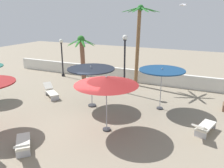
% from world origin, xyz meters
% --- Properties ---
extents(ground_plane, '(56.00, 56.00, 0.00)m').
position_xyz_m(ground_plane, '(0.00, 0.00, 0.00)').
color(ground_plane, gray).
extents(boundary_wall, '(25.20, 0.30, 1.05)m').
position_xyz_m(boundary_wall, '(0.00, 8.41, 0.52)').
color(boundary_wall, silver).
rests_on(boundary_wall, ground_plane).
extents(patio_umbrella_0, '(3.02, 3.02, 2.77)m').
position_xyz_m(patio_umbrella_0, '(1.09, -0.04, 2.52)').
color(patio_umbrella_0, '#333338').
rests_on(patio_umbrella_0, ground_plane).
extents(patio_umbrella_1, '(2.63, 2.63, 2.53)m').
position_xyz_m(patio_umbrella_1, '(2.83, 3.66, 2.32)').
color(patio_umbrella_1, '#333338').
rests_on(patio_umbrella_1, ground_plane).
extents(patio_umbrella_2, '(2.81, 2.81, 2.54)m').
position_xyz_m(patio_umbrella_2, '(-1.09, 2.35, 2.27)').
color(patio_umbrella_2, '#333338').
rests_on(patio_umbrella_2, ground_plane).
extents(palm_tree_0, '(2.70, 2.78, 6.11)m').
position_xyz_m(palm_tree_0, '(0.06, 7.56, 3.84)').
color(palm_tree_0, brown).
rests_on(palm_tree_0, ground_plane).
extents(palm_tree_1, '(2.35, 2.35, 3.82)m').
position_xyz_m(palm_tree_1, '(-4.40, 6.70, 2.44)').
color(palm_tree_1, brown).
rests_on(palm_tree_1, ground_plane).
extents(lamp_post_1, '(0.34, 0.34, 3.36)m').
position_xyz_m(lamp_post_1, '(-6.95, 7.39, 2.00)').
color(lamp_post_1, black).
rests_on(lamp_post_1, ground_plane).
extents(lamp_post_2, '(0.35, 0.35, 4.12)m').
position_xyz_m(lamp_post_2, '(-0.21, 5.50, 2.44)').
color(lamp_post_2, black).
rests_on(lamp_post_2, ground_plane).
extents(lounge_chair_0, '(1.05, 1.94, 0.83)m').
position_xyz_m(lounge_chair_0, '(5.45, 1.51, 0.40)').
color(lounge_chair_0, '#B7B7BC').
rests_on(lounge_chair_0, ground_plane).
extents(lounge_chair_1, '(1.69, 1.72, 0.83)m').
position_xyz_m(lounge_chair_1, '(-1.24, -3.15, 0.40)').
color(lounge_chair_1, '#B7B7BC').
rests_on(lounge_chair_1, ground_plane).
extents(lounge_chair_2, '(1.85, 1.52, 0.83)m').
position_xyz_m(lounge_chair_2, '(-4.47, 2.60, 0.40)').
color(lounge_chair_2, '#B7B7BC').
rests_on(lounge_chair_2, ground_plane).
extents(seagull_0, '(0.54, 0.98, 0.15)m').
position_xyz_m(seagull_0, '(3.46, 5.23, 5.97)').
color(seagull_0, white).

